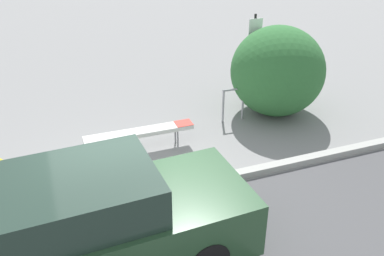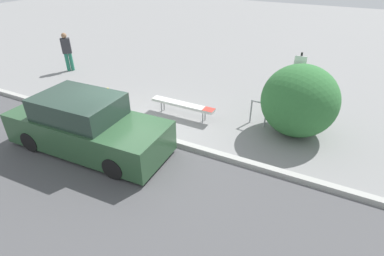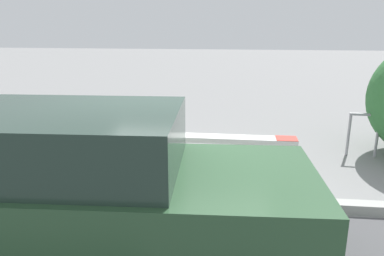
# 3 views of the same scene
# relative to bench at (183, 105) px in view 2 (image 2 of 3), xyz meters

# --- Properties ---
(ground_plane) EXTENTS (60.00, 60.00, 0.00)m
(ground_plane) POSITION_rel_bench_xyz_m (-0.61, -1.63, -0.43)
(ground_plane) COLOR gray
(curb) EXTENTS (60.00, 0.20, 0.13)m
(curb) POSITION_rel_bench_xyz_m (-0.61, -1.63, -0.37)
(curb) COLOR #A8A8A3
(curb) RESTS_ON ground_plane
(bench) EXTENTS (2.31, 0.34, 0.49)m
(bench) POSITION_rel_bench_xyz_m (0.00, 0.00, 0.00)
(bench) COLOR gray
(bench) RESTS_ON ground_plane
(bike_rack) EXTENTS (0.55, 0.09, 0.83)m
(bike_rack) POSITION_rel_bench_xyz_m (2.43, 0.62, 0.07)
(bike_rack) COLOR #99999E
(bike_rack) RESTS_ON ground_plane
(sign_post) EXTENTS (0.36, 0.08, 2.30)m
(sign_post) POSITION_rel_bench_xyz_m (3.33, 1.43, 0.95)
(sign_post) COLOR black
(sign_post) RESTS_ON ground_plane
(fire_hydrant) EXTENTS (0.36, 0.22, 0.77)m
(fire_hydrant) POSITION_rel_bench_xyz_m (-2.70, -0.64, -0.03)
(fire_hydrant) COLOR gold
(fire_hydrant) RESTS_ON ground_plane
(shrub_hedge) EXTENTS (2.26, 2.24, 2.17)m
(shrub_hedge) POSITION_rel_bench_xyz_m (3.60, 0.66, 0.65)
(shrub_hedge) COLOR #337038
(shrub_hedge) RESTS_ON ground_plane
(pedestrian) EXTENTS (0.44, 0.43, 1.76)m
(pedestrian) POSITION_rel_bench_xyz_m (-6.99, 1.60, 0.51)
(pedestrian) COLOR #267259
(pedestrian) RESTS_ON ground_plane
(parked_car_near) EXTENTS (4.70, 1.95, 1.59)m
(parked_car_near) POSITION_rel_bench_xyz_m (-1.46, -2.90, 0.27)
(parked_car_near) COLOR black
(parked_car_near) RESTS_ON ground_plane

